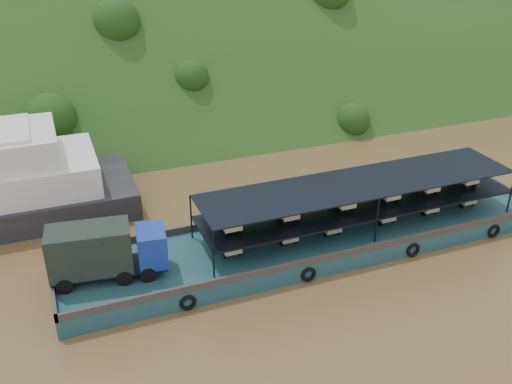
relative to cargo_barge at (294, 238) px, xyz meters
name	(u,v)px	position (x,y,z in m)	size (l,w,h in m)	color
ground	(297,245)	(0.65, 0.79, -1.18)	(160.00, 160.00, 0.00)	brown
hillside	(174,101)	(0.65, 36.79, -1.18)	(140.00, 28.00, 28.00)	#183C15
cargo_barge	(294,238)	(0.00, 0.00, 0.00)	(35.02, 7.18, 4.76)	#153F4B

